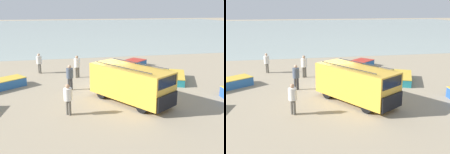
# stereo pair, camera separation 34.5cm
# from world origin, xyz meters

# --- Properties ---
(ground_plane) EXTENTS (200.00, 200.00, 0.00)m
(ground_plane) POSITION_xyz_m (0.00, 0.00, 0.00)
(ground_plane) COLOR gray
(sea_water) EXTENTS (120.00, 80.00, 0.01)m
(sea_water) POSITION_xyz_m (0.00, 52.00, 0.00)
(sea_water) COLOR #99A89E
(sea_water) RESTS_ON ground_plane
(parked_van) EXTENTS (4.50, 5.51, 2.31)m
(parked_van) POSITION_xyz_m (0.84, -2.33, 1.20)
(parked_van) COLOR gold
(parked_van) RESTS_ON ground_plane
(fishing_rowboat_0) EXTENTS (3.69, 3.02, 0.65)m
(fishing_rowboat_0) POSITION_xyz_m (-7.50, 1.97, 0.32)
(fishing_rowboat_0) COLOR #2D66AD
(fishing_rowboat_0) RESTS_ON ground_plane
(fishing_rowboat_1) EXTENTS (4.62, 4.20, 0.59)m
(fishing_rowboat_1) POSITION_xyz_m (2.89, 6.24, 0.29)
(fishing_rowboat_1) COLOR #2D66AD
(fishing_rowboat_1) RESTS_ON ground_plane
(fishing_rowboat_4) EXTENTS (2.86, 4.05, 0.57)m
(fishing_rowboat_4) POSITION_xyz_m (5.39, 1.49, 0.29)
(fishing_rowboat_4) COLOR #1E757F
(fishing_rowboat_4) RESTS_ON ground_plane
(fisherman_0) EXTENTS (0.47, 0.47, 1.78)m
(fisherman_0) POSITION_xyz_m (-2.64, 0.74, 1.07)
(fisherman_0) COLOR #38383D
(fisherman_0) RESTS_ON ground_plane
(fisherman_1) EXTENTS (0.48, 0.48, 1.82)m
(fisherman_1) POSITION_xyz_m (-1.90, 3.93, 1.09)
(fisherman_1) COLOR #5B564C
(fisherman_1) RESTS_ON ground_plane
(fisherman_2) EXTENTS (0.45, 0.45, 1.73)m
(fisherman_2) POSITION_xyz_m (-2.94, -3.60, 1.03)
(fisherman_2) COLOR #5B564C
(fisherman_2) RESTS_ON ground_plane
(fisherman_3) EXTENTS (0.46, 0.46, 1.74)m
(fisherman_3) POSITION_xyz_m (-5.00, 6.00, 1.04)
(fisherman_3) COLOR #5B564C
(fisherman_3) RESTS_ON ground_plane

